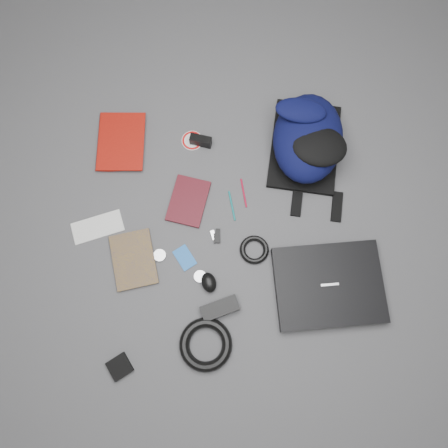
{
  "coord_description": "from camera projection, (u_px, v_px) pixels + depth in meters",
  "views": [
    {
      "loc": [
        -0.07,
        -0.44,
        1.71
      ],
      "look_at": [
        0.0,
        0.0,
        0.02
      ],
      "focal_mm": 35.0,
      "sensor_mm": 36.0,
      "label": 1
    }
  ],
  "objects": [
    {
      "name": "backpack",
      "position": [
        308.0,
        138.0,
        1.77
      ],
      "size": [
        0.42,
        0.51,
        0.18
      ],
      "primitive_type": null,
      "rotation": [
        0.0,
        0.0,
        -0.3
      ],
      "color": "black",
      "rests_on": "ground"
    },
    {
      "name": "compact_camera",
      "position": [
        201.0,
        141.0,
        1.84
      ],
      "size": [
        0.1,
        0.06,
        0.05
      ],
      "primitive_type": "cube",
      "rotation": [
        0.0,
        0.0,
        -0.39
      ],
      "color": "black",
      "rests_on": "ground"
    },
    {
      "name": "pen_red",
      "position": [
        244.0,
        193.0,
        1.8
      ],
      "size": [
        0.01,
        0.12,
        0.01
      ],
      "primitive_type": "cylinder",
      "rotation": [
        1.57,
        0.0,
        0.01
      ],
      "color": "#AB0D2C",
      "rests_on": "ground"
    },
    {
      "name": "ground",
      "position": [
        224.0,
        225.0,
        1.77
      ],
      "size": [
        4.0,
        4.0,
        0.0
      ],
      "primitive_type": "plane",
      "color": "#4F4F51",
      "rests_on": "ground"
    },
    {
      "name": "comic_book",
      "position": [
        113.0,
        264.0,
        1.72
      ],
      "size": [
        0.18,
        0.24,
        0.02
      ],
      "primitive_type": "imported",
      "rotation": [
        0.0,
        0.0,
        0.07
      ],
      "color": "#B88A0D",
      "rests_on": "ground"
    },
    {
      "name": "cable_coil",
      "position": [
        254.0,
        250.0,
        1.73
      ],
      "size": [
        0.15,
        0.15,
        0.02
      ],
      "primitive_type": "torus",
      "rotation": [
        0.0,
        0.0,
        0.43
      ],
      "color": "black",
      "rests_on": "ground"
    },
    {
      "name": "usb_silver",
      "position": [
        213.0,
        235.0,
        1.75
      ],
      "size": [
        0.02,
        0.04,
        0.01
      ],
      "primitive_type": "cube",
      "rotation": [
        0.0,
        0.0,
        0.16
      ],
      "color": "silver",
      "rests_on": "ground"
    },
    {
      "name": "pouch",
      "position": [
        120.0,
        367.0,
        1.62
      ],
      "size": [
        0.1,
        0.1,
        0.02
      ],
      "primitive_type": "cube",
      "rotation": [
        0.0,
        0.0,
        0.41
      ],
      "color": "black",
      "rests_on": "ground"
    },
    {
      "name": "power_cord_coil",
      "position": [
        206.0,
        344.0,
        1.63
      ],
      "size": [
        0.27,
        0.27,
        0.04
      ],
      "primitive_type": "torus",
      "rotation": [
        0.0,
        0.0,
        -0.43
      ],
      "color": "black",
      "rests_on": "ground"
    },
    {
      "name": "sticker_disc",
      "position": [
        192.0,
        141.0,
        1.86
      ],
      "size": [
        0.12,
        0.12,
        0.0
      ],
      "primitive_type": "cylinder",
      "rotation": [
        0.0,
        0.0,
        -0.42
      ],
      "color": "white",
      "rests_on": "ground"
    },
    {
      "name": "power_brick",
      "position": [
        220.0,
        308.0,
        1.67
      ],
      "size": [
        0.15,
        0.09,
        0.04
      ],
      "primitive_type": "cube",
      "rotation": [
        0.0,
        0.0,
        0.19
      ],
      "color": "black",
      "rests_on": "ground"
    },
    {
      "name": "mouse",
      "position": [
        209.0,
        282.0,
        1.69
      ],
      "size": [
        0.07,
        0.09,
        0.04
      ],
      "primitive_type": "ellipsoid",
      "rotation": [
        0.0,
        0.0,
        0.15
      ],
      "color": "black",
      "rests_on": "ground"
    },
    {
      "name": "laptop",
      "position": [
        329.0,
        285.0,
        1.69
      ],
      "size": [
        0.44,
        0.35,
        0.04
      ],
      "primitive_type": "cube",
      "rotation": [
        0.0,
        0.0,
        -0.07
      ],
      "color": "black",
      "rests_on": "ground"
    },
    {
      "name": "headphone_left",
      "position": [
        160.0,
        255.0,
        1.73
      ],
      "size": [
        0.06,
        0.06,
        0.01
      ],
      "primitive_type": "cylinder",
      "rotation": [
        0.0,
        0.0,
        -0.23
      ],
      "color": "#AEAEB0",
      "rests_on": "ground"
    },
    {
      "name": "headphone_right",
      "position": [
        200.0,
        276.0,
        1.71
      ],
      "size": [
        0.06,
        0.06,
        0.01
      ],
      "primitive_type": "cylinder",
      "rotation": [
        0.0,
        0.0,
        -0.41
      ],
      "color": "#B2B1B4",
      "rests_on": "ground"
    },
    {
      "name": "id_badge",
      "position": [
        185.0,
        258.0,
        1.73
      ],
      "size": [
        0.09,
        0.11,
        0.0
      ],
      "primitive_type": "cube",
      "rotation": [
        0.0,
        0.0,
        0.42
      ],
      "color": "#175BB1",
      "rests_on": "ground"
    },
    {
      "name": "usb_black",
      "position": [
        218.0,
        235.0,
        1.76
      ],
      "size": [
        0.03,
        0.05,
        0.01
      ],
      "primitive_type": "cube",
      "rotation": [
        0.0,
        0.0,
        -0.21
      ],
      "color": "black",
      "rests_on": "ground"
    },
    {
      "name": "dvd_case",
      "position": [
        188.0,
        201.0,
        1.79
      ],
      "size": [
        0.21,
        0.24,
        0.02
      ],
      "primitive_type": "cube",
      "rotation": [
        0.0,
        0.0,
        -0.4
      ],
      "color": "#3C0B11",
      "rests_on": "ground"
    },
    {
      "name": "envelope",
      "position": [
        98.0,
        227.0,
        1.77
      ],
      "size": [
        0.22,
        0.12,
        0.0
      ],
      "primitive_type": "cube",
      "rotation": [
        0.0,
        0.0,
        0.16
      ],
      "color": "silver",
      "rests_on": "ground"
    },
    {
      "name": "pen_teal",
      "position": [
        232.0,
        206.0,
        1.79
      ],
      "size": [
        0.01,
        0.13,
        0.01
      ],
      "primitive_type": "cylinder",
      "rotation": [
        1.57,
        0.0,
        0.04
      ],
      "color": "#0C7072",
      "rests_on": "ground"
    },
    {
      "name": "key_fob",
      "position": [
        217.0,
        238.0,
        1.75
      ],
      "size": [
        0.03,
        0.04,
        0.01
      ],
      "primitive_type": "cube",
      "rotation": [
        0.0,
        0.0,
        -0.1
      ],
      "color": "black",
      "rests_on": "ground"
    },
    {
      "name": "textbook_red",
      "position": [
        98.0,
        142.0,
        1.85
      ],
      "size": [
        0.24,
        0.29,
        0.03
      ],
      "primitive_type": "imported",
      "rotation": [
        0.0,
        0.0,
        -0.16
      ],
      "color": "maroon",
      "rests_on": "ground"
    }
  ]
}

